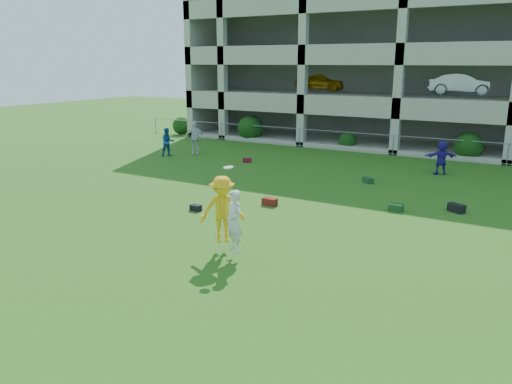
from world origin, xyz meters
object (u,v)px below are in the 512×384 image
Objects in this scene: frisbee_contest at (225,212)px; parking_garage at (432,51)px; bystander_a at (168,142)px; bystander_d at (441,158)px; bystander_b at (195,138)px.

frisbee_contest is 0.08× the size of parking_garage.
bystander_a is 15.68m from frisbee_contest.
bystander_a is 0.05× the size of parking_garage.
bystander_a is at bearing -19.33° from bystander_d.
parking_garage reaches higher than bystander_b.
bystander_b is at bearing -23.70° from bystander_d.
bystander_a is 0.84× the size of bystander_b.
bystander_b is 0.85× the size of frisbee_contest.
bystander_b is at bearing -125.53° from parking_garage.
parking_garage is (10.16, 14.24, 5.04)m from bystander_b.
frisbee_contest is 26.88m from parking_garage.
frisbee_contest reaches higher than bystander_a.
bystander_a is 1.60m from bystander_b.
bystander_d is (14.52, 2.84, 0.01)m from bystander_a.
bystander_b is 0.06× the size of parking_garage.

